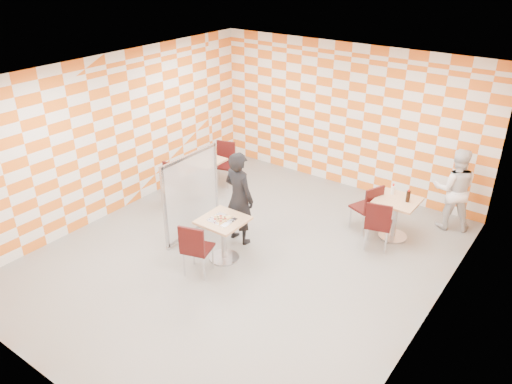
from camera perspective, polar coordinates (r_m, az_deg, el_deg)
room_shell at (r=8.12m, az=0.86°, el=3.27°), size 7.00×7.00×7.00m
main_table at (r=8.14m, az=-3.76°, el=-4.60°), size 0.70×0.70×0.75m
second_table at (r=9.04m, az=15.70°, el=-2.20°), size 0.70×0.70×0.75m
empty_table at (r=10.33m, az=-5.88°, el=2.44°), size 0.70×0.70×0.75m
chair_main_front at (r=7.75m, az=-6.99°, el=-6.17°), size 0.53×0.53×0.92m
chair_second_front at (r=8.58m, az=13.80°, el=-3.35°), size 0.52×0.53×0.92m
chair_second_side at (r=9.08m, az=12.79°, el=-1.46°), size 0.55×0.55×0.92m
chair_empty_near at (r=9.92m, az=-9.16°, el=1.38°), size 0.44×0.45×0.92m
chair_empty_far at (r=10.75m, az=-3.63°, el=3.72°), size 0.53×0.53×0.92m
partition at (r=8.75m, az=-7.39°, el=-0.29°), size 0.08×1.38×1.55m
man_dark at (r=8.48m, az=-1.96°, el=-0.67°), size 0.65×0.47×1.66m
man_white at (r=9.60m, az=21.71°, el=0.32°), size 0.92×0.83×1.54m
pizza_on_foil at (r=7.99m, az=-3.88°, el=-3.06°), size 0.40×0.40×0.04m
sport_bottle at (r=9.07m, az=15.38°, el=0.28°), size 0.06×0.06×0.20m
soda_bottle at (r=8.87m, az=16.99°, el=-0.48°), size 0.07×0.07×0.23m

